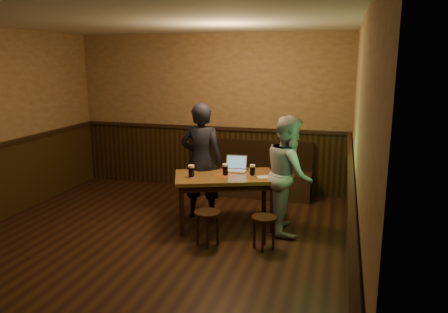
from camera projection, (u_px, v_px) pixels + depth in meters
room at (143, 155)px, 5.34m from camera, size 5.04×6.04×2.84m
bench at (248, 177)px, 7.71m from camera, size 2.20×0.50×0.95m
pub_table at (225, 182)px, 6.17m from camera, size 1.59×1.24×0.75m
stool_left at (207, 218)px, 5.56m from camera, size 0.42×0.42×0.45m
stool_right at (264, 223)px, 5.46m from camera, size 0.34×0.34×0.43m
pint_left at (191, 171)px, 6.02m from camera, size 0.11×0.11×0.17m
pint_mid at (225, 169)px, 6.13m from camera, size 0.11×0.11×0.16m
pint_right at (252, 170)px, 6.11m from camera, size 0.10×0.10×0.16m
laptop at (236, 167)px, 6.38m from camera, size 0.32×0.26×0.22m
menu at (265, 177)px, 6.05m from camera, size 0.26×0.23×0.00m
person_suit at (202, 161)px, 6.48m from camera, size 0.66×0.46×1.74m
person_grey at (289, 174)px, 5.95m from camera, size 0.80×0.92×1.62m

